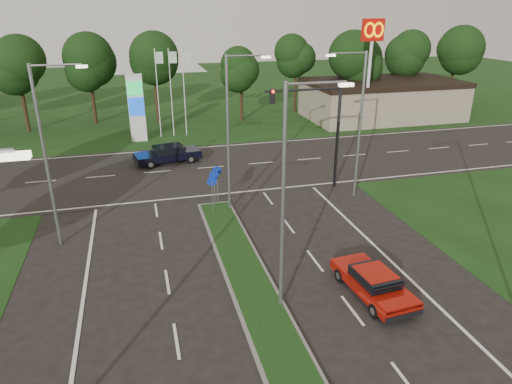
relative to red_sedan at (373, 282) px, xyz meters
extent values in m
cube|color=black|center=(-4.79, 49.22, -0.62)|extent=(160.00, 50.00, 0.02)
cube|color=black|center=(-4.79, 18.22, -0.62)|extent=(160.00, 12.00, 0.02)
cube|color=slate|center=(-4.79, -1.78, -0.56)|extent=(2.00, 26.00, 0.12)
cube|color=gray|center=(17.21, 30.22, 1.38)|extent=(16.00, 9.00, 4.00)
cylinder|color=gray|center=(-3.99, 0.22, 3.88)|extent=(0.16, 0.16, 9.00)
cylinder|color=gray|center=(-2.89, 0.22, 8.28)|extent=(2.20, 0.10, 0.10)
cube|color=#FFF2CC|center=(-1.79, 0.22, 8.18)|extent=(0.50, 0.22, 0.12)
cylinder|color=gray|center=(-3.99, 10.22, 3.88)|extent=(0.16, 0.16, 9.00)
cylinder|color=gray|center=(-2.89, 10.22, 8.28)|extent=(2.20, 0.10, 0.10)
cube|color=#FFF2CC|center=(-1.79, 10.22, 8.18)|extent=(0.50, 0.22, 0.12)
cube|color=#FFF2CC|center=(-11.09, -5.78, 8.18)|extent=(0.50, 0.22, 0.12)
cylinder|color=gray|center=(-13.29, 8.22, 3.88)|extent=(0.16, 0.16, 9.00)
cylinder|color=gray|center=(-12.19, 8.22, 8.28)|extent=(2.20, 0.10, 0.10)
cube|color=#FFF2CC|center=(-11.09, 8.22, 8.18)|extent=(0.50, 0.22, 0.12)
cylinder|color=gray|center=(4.21, 10.22, 3.88)|extent=(0.16, 0.16, 9.00)
cylinder|color=gray|center=(3.11, 10.22, 8.28)|extent=(2.20, 0.10, 0.10)
cube|color=#FFF2CC|center=(2.01, 10.22, 8.18)|extent=(0.50, 0.22, 0.12)
cylinder|color=black|center=(3.71, 12.22, 2.88)|extent=(0.20, 0.20, 7.00)
cylinder|color=black|center=(1.21, 12.22, 5.98)|extent=(5.00, 0.14, 0.14)
cube|color=black|center=(-0.79, 12.22, 5.68)|extent=(0.28, 0.28, 0.90)
sphere|color=#FF190C|center=(-0.79, 12.04, 5.98)|extent=(0.20, 0.20, 0.20)
cylinder|color=gray|center=(-5.09, 9.72, 0.48)|extent=(0.06, 0.06, 2.20)
cylinder|color=#0C26A5|center=(-5.09, 9.72, 1.48)|extent=(0.56, 0.04, 0.56)
cylinder|color=gray|center=(-4.79, 10.72, 0.48)|extent=(0.06, 0.06, 2.20)
cylinder|color=#0C26A5|center=(-4.79, 10.72, 1.48)|extent=(0.56, 0.04, 0.56)
cylinder|color=gray|center=(-4.49, 11.42, 0.48)|extent=(0.06, 0.06, 2.20)
cylinder|color=#0C26A5|center=(-4.49, 11.42, 1.48)|extent=(0.56, 0.04, 0.56)
cube|color=silver|center=(-8.79, 27.22, 2.38)|extent=(1.40, 0.30, 6.00)
cube|color=#0CA53F|center=(-8.79, 27.04, 4.18)|extent=(1.30, 0.08, 1.20)
cube|color=#0C3FBF|center=(-8.79, 27.04, 2.58)|extent=(1.30, 0.08, 1.60)
cylinder|color=silver|center=(-6.79, 28.22, 3.38)|extent=(0.08, 0.08, 8.00)
cube|color=#B2D8B2|center=(-6.44, 28.22, 6.58)|extent=(0.70, 0.02, 1.00)
cylinder|color=silver|center=(-5.59, 28.22, 3.38)|extent=(0.08, 0.08, 8.00)
cube|color=#B2D8B2|center=(-5.24, 28.22, 6.58)|extent=(0.70, 0.02, 1.00)
cylinder|color=silver|center=(-4.39, 28.22, 3.38)|extent=(0.08, 0.08, 8.00)
cube|color=#B2D8B2|center=(-4.04, 28.22, 6.58)|extent=(0.70, 0.02, 1.00)
cylinder|color=silver|center=(13.21, 26.22, 4.38)|extent=(0.30, 0.30, 10.00)
cube|color=#BF0C07|center=(13.21, 26.22, 8.78)|extent=(2.20, 0.35, 2.00)
torus|color=#FFC600|center=(12.76, 26.00, 8.78)|extent=(1.06, 0.16, 1.06)
torus|color=#FFC600|center=(13.66, 26.00, 8.78)|extent=(1.06, 0.16, 1.06)
cylinder|color=black|center=(-4.79, 34.22, 1.58)|extent=(0.36, 0.36, 4.40)
sphere|color=black|center=(-4.79, 34.22, 5.88)|extent=(6.00, 6.00, 6.00)
sphere|color=black|center=(-4.49, 34.02, 6.88)|extent=(4.80, 4.80, 4.80)
cube|color=#9F1108|center=(0.00, 0.02, -0.10)|extent=(2.09, 4.36, 0.43)
cube|color=black|center=(0.01, -0.06, 0.32)|extent=(1.63, 1.98, 0.40)
cube|color=#9F1108|center=(0.01, -0.06, 0.52)|extent=(1.51, 1.64, 0.04)
cylinder|color=black|center=(-0.90, 1.30, -0.33)|extent=(0.24, 0.61, 0.60)
cylinder|color=black|center=(0.66, 1.44, -0.33)|extent=(0.24, 0.61, 0.60)
cylinder|color=black|center=(-0.67, -1.39, -0.33)|extent=(0.24, 0.61, 0.60)
cylinder|color=black|center=(0.90, -1.26, -0.33)|extent=(0.24, 0.61, 0.60)
cube|color=black|center=(-6.83, 20.24, -0.01)|extent=(5.21, 2.85, 0.50)
cube|color=black|center=(-6.73, 20.26, 0.47)|extent=(2.44, 2.07, 0.47)
cube|color=black|center=(-6.73, 20.26, 0.71)|extent=(2.03, 1.90, 0.04)
cylinder|color=black|center=(-8.22, 19.05, -0.28)|extent=(0.72, 0.34, 0.70)
cylinder|color=black|center=(-8.55, 20.88, -0.28)|extent=(0.72, 0.34, 0.70)
cylinder|color=black|center=(-5.11, 19.60, -0.28)|extent=(0.72, 0.34, 0.70)
cylinder|color=black|center=(-5.44, 21.43, -0.28)|extent=(0.72, 0.34, 0.70)
camera|label=1|loc=(-8.94, -14.44, 10.63)|focal=32.00mm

